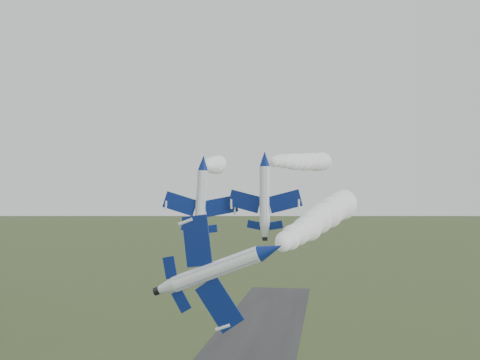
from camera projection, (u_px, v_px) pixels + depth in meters
The scene contains 6 objects.
jet_lead at pixel (271, 250), 52.62m from camera, with size 5.41×14.52×11.22m.
smoke_trail_jet_lead at pixel (322, 217), 86.40m from camera, with size 5.71×63.33×5.71m, color white, non-canonical shape.
jet_pair_left at pixel (203, 163), 86.76m from camera, with size 12.14×14.39×3.58m.
smoke_trail_jet_pair_left at pixel (213, 165), 127.35m from camera, with size 4.89×73.19×4.89m, color white, non-canonical shape.
jet_pair_right at pixel (264, 158), 84.38m from camera, with size 11.96×14.15×3.48m.
smoke_trail_jet_pair_right at pixel (304, 162), 114.43m from camera, with size 4.49×55.05×4.49m, color white, non-canonical shape.
Camera 1 is at (19.63, -64.26, 38.76)m, focal length 40.00 mm.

